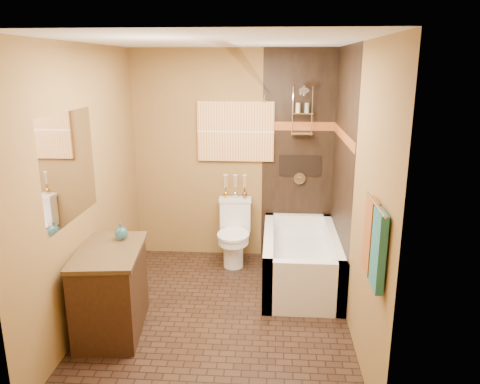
# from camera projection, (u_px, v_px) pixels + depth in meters

# --- Properties ---
(floor) EXTENTS (3.00, 3.00, 0.00)m
(floor) POSITION_uv_depth(u_px,v_px,m) (220.00, 314.00, 4.49)
(floor) COLOR black
(floor) RESTS_ON ground
(wall_left) EXTENTS (0.02, 3.00, 2.50)m
(wall_left) POSITION_uv_depth(u_px,v_px,m) (87.00, 186.00, 4.24)
(wall_left) COLOR olive
(wall_left) RESTS_ON floor
(wall_right) EXTENTS (0.02, 3.00, 2.50)m
(wall_right) POSITION_uv_depth(u_px,v_px,m) (355.00, 191.00, 4.07)
(wall_right) COLOR olive
(wall_right) RESTS_ON floor
(wall_back) EXTENTS (2.40, 0.02, 2.50)m
(wall_back) POSITION_uv_depth(u_px,v_px,m) (233.00, 156.00, 5.60)
(wall_back) COLOR olive
(wall_back) RESTS_ON floor
(wall_front) EXTENTS (2.40, 0.02, 2.50)m
(wall_front) POSITION_uv_depth(u_px,v_px,m) (188.00, 255.00, 2.71)
(wall_front) COLOR olive
(wall_front) RESTS_ON floor
(ceiling) EXTENTS (3.00, 3.00, 0.00)m
(ceiling) POSITION_uv_depth(u_px,v_px,m) (216.00, 41.00, 3.82)
(ceiling) COLOR silver
(ceiling) RESTS_ON wall_back
(alcove_tile_back) EXTENTS (0.85, 0.01, 2.50)m
(alcove_tile_back) POSITION_uv_depth(u_px,v_px,m) (298.00, 157.00, 5.53)
(alcove_tile_back) COLOR black
(alcove_tile_back) RESTS_ON wall_back
(alcove_tile_right) EXTENTS (0.01, 1.50, 2.50)m
(alcove_tile_right) POSITION_uv_depth(u_px,v_px,m) (342.00, 172.00, 4.79)
(alcove_tile_right) COLOR black
(alcove_tile_right) RESTS_ON wall_right
(mosaic_band_back) EXTENTS (0.85, 0.01, 0.10)m
(mosaic_band_back) POSITION_uv_depth(u_px,v_px,m) (299.00, 126.00, 5.42)
(mosaic_band_back) COLOR maroon
(mosaic_band_back) RESTS_ON alcove_tile_back
(mosaic_band_right) EXTENTS (0.01, 1.50, 0.10)m
(mosaic_band_right) POSITION_uv_depth(u_px,v_px,m) (343.00, 136.00, 4.69)
(mosaic_band_right) COLOR maroon
(mosaic_band_right) RESTS_ON alcove_tile_right
(alcove_niche) EXTENTS (0.50, 0.01, 0.25)m
(alcove_niche) POSITION_uv_depth(u_px,v_px,m) (300.00, 166.00, 5.55)
(alcove_niche) COLOR black
(alcove_niche) RESTS_ON alcove_tile_back
(shower_fixtures) EXTENTS (0.24, 0.33, 1.16)m
(shower_fixtures) POSITION_uv_depth(u_px,v_px,m) (302.00, 123.00, 5.31)
(shower_fixtures) COLOR silver
(shower_fixtures) RESTS_ON floor
(curtain_rod) EXTENTS (0.03, 1.55, 0.03)m
(curtain_rod) POSITION_uv_depth(u_px,v_px,m) (266.00, 95.00, 4.64)
(curtain_rod) COLOR silver
(curtain_rod) RESTS_ON wall_back
(towel_bar) EXTENTS (0.02, 0.55, 0.02)m
(towel_bar) POSITION_uv_depth(u_px,v_px,m) (376.00, 204.00, 3.01)
(towel_bar) COLOR silver
(towel_bar) RESTS_ON wall_right
(towel_teal) EXTENTS (0.05, 0.22, 0.52)m
(towel_teal) POSITION_uv_depth(u_px,v_px,m) (378.00, 251.00, 2.96)
(towel_teal) COLOR #1D6361
(towel_teal) RESTS_ON towel_bar
(towel_rust) EXTENTS (0.05, 0.22, 0.52)m
(towel_rust) POSITION_uv_depth(u_px,v_px,m) (370.00, 236.00, 3.21)
(towel_rust) COLOR brown
(towel_rust) RESTS_ON towel_bar
(sunset_painting) EXTENTS (0.90, 0.04, 0.70)m
(sunset_painting) POSITION_uv_depth(u_px,v_px,m) (236.00, 132.00, 5.49)
(sunset_painting) COLOR orange
(sunset_painting) RESTS_ON wall_back
(vanity_mirror) EXTENTS (0.01, 1.00, 0.90)m
(vanity_mirror) POSITION_uv_depth(u_px,v_px,m) (70.00, 167.00, 3.84)
(vanity_mirror) COLOR white
(vanity_mirror) RESTS_ON wall_left
(bathtub) EXTENTS (0.80, 1.50, 0.55)m
(bathtub) POSITION_uv_depth(u_px,v_px,m) (300.00, 263.00, 5.09)
(bathtub) COLOR white
(bathtub) RESTS_ON floor
(toilet) EXTENTS (0.39, 0.58, 0.76)m
(toilet) POSITION_uv_depth(u_px,v_px,m) (234.00, 232.00, 5.55)
(toilet) COLOR white
(toilet) RESTS_ON floor
(vanity) EXTENTS (0.64, 0.94, 0.78)m
(vanity) POSITION_uv_depth(u_px,v_px,m) (111.00, 290.00, 4.12)
(vanity) COLOR black
(vanity) RESTS_ON floor
(teal_bottle) EXTENTS (0.14, 0.14, 0.19)m
(teal_bottle) POSITION_uv_depth(u_px,v_px,m) (121.00, 231.00, 4.22)
(teal_bottle) COLOR #225C68
(teal_bottle) RESTS_ON vanity
(bud_vases) EXTENTS (0.29, 0.06, 0.28)m
(bud_vases) POSITION_uv_depth(u_px,v_px,m) (235.00, 186.00, 5.58)
(bud_vases) COLOR #BA8F3A
(bud_vases) RESTS_ON toilet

